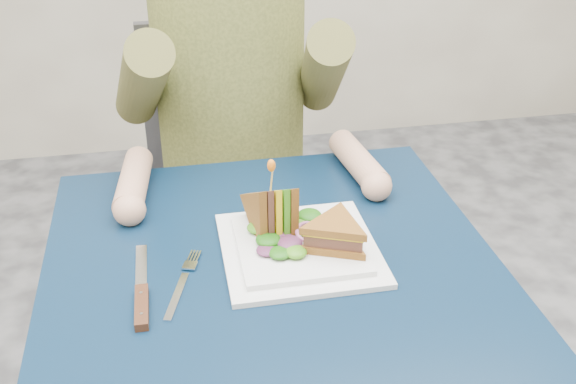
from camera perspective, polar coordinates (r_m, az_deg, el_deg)
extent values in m
cube|color=black|center=(1.13, -1.32, -6.58)|extent=(0.75, 0.75, 0.03)
cylinder|color=#595B5E|center=(1.61, -14.70, -11.45)|extent=(0.04, 0.04, 0.70)
cylinder|color=#595B5E|center=(1.67, 7.96, -8.95)|extent=(0.04, 0.04, 0.70)
cube|color=#47474C|center=(1.76, -4.43, -2.44)|extent=(0.42, 0.40, 0.04)
cube|color=#47474C|center=(1.80, -5.44, 7.33)|extent=(0.42, 0.03, 0.46)
cylinder|color=#47474C|center=(1.76, -9.39, -12.44)|extent=(0.02, 0.02, 0.43)
cylinder|color=#47474C|center=(1.79, 2.39, -11.12)|extent=(0.02, 0.02, 0.43)
cylinder|color=#47474C|center=(2.02, -9.85, -6.02)|extent=(0.02, 0.02, 0.43)
cylinder|color=#47474C|center=(2.05, 0.26, -4.99)|extent=(0.02, 0.02, 0.43)
cylinder|color=brown|center=(1.56, -4.94, 10.35)|extent=(0.34, 0.34, 0.52)
cylinder|color=brown|center=(1.46, -12.26, 9.06)|extent=(0.15, 0.39, 0.31)
cylinder|color=tan|center=(1.33, -12.94, 0.83)|extent=(0.08, 0.20, 0.06)
sphere|color=tan|center=(1.25, -13.28, -1.48)|extent=(0.06, 0.06, 0.06)
cylinder|color=brown|center=(1.50, 2.98, 10.25)|extent=(0.15, 0.39, 0.31)
cylinder|color=tan|center=(1.38, 5.99, 2.56)|extent=(0.08, 0.20, 0.06)
sphere|color=tan|center=(1.30, 7.50, 0.51)|extent=(0.06, 0.06, 0.06)
cube|color=white|center=(1.15, 0.97, -4.87)|extent=(0.26, 0.26, 0.01)
cube|color=white|center=(1.14, 0.97, -4.46)|extent=(0.21, 0.21, 0.01)
cube|color=silver|center=(1.06, -9.40, -8.70)|extent=(0.04, 0.11, 0.00)
cube|color=silver|center=(1.12, -8.31, -6.17)|extent=(0.03, 0.03, 0.00)
cube|color=silver|center=(1.14, -8.32, -5.35)|extent=(0.01, 0.03, 0.00)
cube|color=silver|center=(1.14, -8.07, -5.37)|extent=(0.01, 0.03, 0.00)
cube|color=silver|center=(1.14, -7.83, -5.40)|extent=(0.01, 0.03, 0.00)
cube|color=silver|center=(1.14, -7.59, -5.42)|extent=(0.01, 0.03, 0.00)
cube|color=silver|center=(1.13, -12.32, -6.39)|extent=(0.02, 0.14, 0.00)
cube|color=black|center=(1.04, -12.28, -9.50)|extent=(0.02, 0.10, 0.01)
cylinder|color=silver|center=(1.06, -12.34, -8.36)|extent=(0.01, 0.01, 0.00)
cylinder|color=silver|center=(1.02, -12.31, -10.07)|extent=(0.01, 0.01, 0.00)
cylinder|color=tan|center=(1.12, -1.40, 0.98)|extent=(0.01, 0.01, 0.06)
ellipsoid|color=orange|center=(1.10, -1.42, 2.25)|extent=(0.01, 0.01, 0.02)
torus|color=#9E4C7A|center=(1.13, 1.67, -3.40)|extent=(0.04, 0.04, 0.02)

